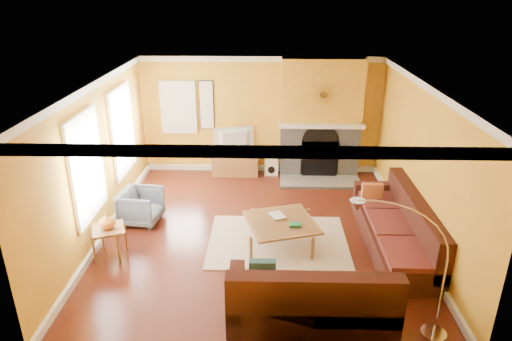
{
  "coord_description": "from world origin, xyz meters",
  "views": [
    {
      "loc": [
        0.15,
        -7.2,
        4.18
      ],
      "look_at": [
        -0.05,
        0.4,
        1.05
      ],
      "focal_mm": 32.0,
      "sensor_mm": 36.0,
      "label": 1
    }
  ],
  "objects_px": {
    "side_table": "(110,243)",
    "coffee_table": "(281,232)",
    "arc_lamp": "(402,273)",
    "media_console": "(235,162)",
    "armchair": "(141,206)",
    "sectional_sofa": "(332,236)"
  },
  "relations": [
    {
      "from": "side_table",
      "to": "arc_lamp",
      "type": "xyz_separation_m",
      "value": [
        4.18,
        -1.7,
        0.68
      ]
    },
    {
      "from": "armchair",
      "to": "arc_lamp",
      "type": "height_order",
      "value": "arc_lamp"
    },
    {
      "from": "coffee_table",
      "to": "media_console",
      "type": "bearing_deg",
      "value": 107.88
    },
    {
      "from": "side_table",
      "to": "media_console",
      "type": "bearing_deg",
      "value": 63.43
    },
    {
      "from": "side_table",
      "to": "arc_lamp",
      "type": "bearing_deg",
      "value": -22.12
    },
    {
      "from": "armchair",
      "to": "coffee_table",
      "type": "bearing_deg",
      "value": -96.55
    },
    {
      "from": "coffee_table",
      "to": "armchair",
      "type": "xyz_separation_m",
      "value": [
        -2.6,
        0.7,
        0.11
      ]
    },
    {
      "from": "sectional_sofa",
      "to": "media_console",
      "type": "relative_size",
      "value": 3.46
    },
    {
      "from": "sectional_sofa",
      "to": "coffee_table",
      "type": "distance_m",
      "value": 0.97
    },
    {
      "from": "coffee_table",
      "to": "media_console",
      "type": "distance_m",
      "value": 3.26
    },
    {
      "from": "side_table",
      "to": "arc_lamp",
      "type": "relative_size",
      "value": 0.28
    },
    {
      "from": "sectional_sofa",
      "to": "side_table",
      "type": "xyz_separation_m",
      "value": [
        -3.6,
        0.0,
        -0.18
      ]
    },
    {
      "from": "armchair",
      "to": "side_table",
      "type": "height_order",
      "value": "armchair"
    },
    {
      "from": "media_console",
      "to": "side_table",
      "type": "height_order",
      "value": "media_console"
    },
    {
      "from": "media_console",
      "to": "side_table",
      "type": "distance_m",
      "value": 4.02
    },
    {
      "from": "side_table",
      "to": "coffee_table",
      "type": "bearing_deg",
      "value": 10.12
    },
    {
      "from": "sectional_sofa",
      "to": "armchair",
      "type": "height_order",
      "value": "sectional_sofa"
    },
    {
      "from": "media_console",
      "to": "sectional_sofa",
      "type": "bearing_deg",
      "value": -63.43
    },
    {
      "from": "coffee_table",
      "to": "arc_lamp",
      "type": "relative_size",
      "value": 0.58
    },
    {
      "from": "sectional_sofa",
      "to": "side_table",
      "type": "relative_size",
      "value": 6.87
    },
    {
      "from": "side_table",
      "to": "sectional_sofa",
      "type": "bearing_deg",
      "value": -0.0
    },
    {
      "from": "coffee_table",
      "to": "side_table",
      "type": "distance_m",
      "value": 2.84
    }
  ]
}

